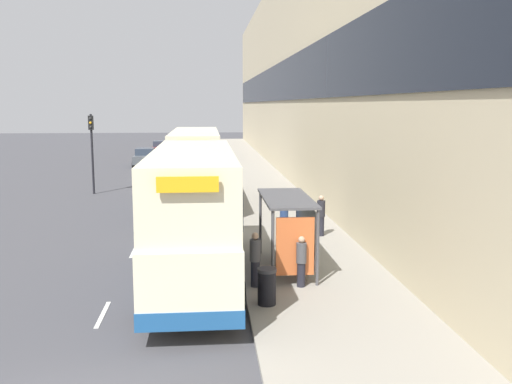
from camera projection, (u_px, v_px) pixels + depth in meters
The scene contains 22 objects.
pavement at pixel (249, 172), 48.64m from camera, with size 5.00×93.00×0.14m.
terrace_facade at pixel (296, 72), 47.72m from camera, with size 3.10×93.00×16.85m.
lane_mark_1 at pixel (103, 314), 15.69m from camera, with size 0.12×2.00×0.01m.
lane_mark_2 at pixel (134, 251), 22.47m from camera, with size 0.12×2.00×0.01m.
lane_mark_3 at pixel (150, 217), 29.26m from camera, with size 0.12×2.00×0.01m.
lane_mark_4 at pixel (161, 196), 36.05m from camera, with size 0.12×2.00×0.01m.
lane_mark_5 at pixel (168, 182), 42.84m from camera, with size 0.12×2.00×0.01m.
lane_mark_6 at pixel (173, 171), 49.62m from camera, with size 0.12×2.00×0.01m.
lane_mark_7 at pixel (177, 163), 56.41m from camera, with size 0.12×2.00×0.01m.
lane_mark_8 at pixel (180, 157), 63.20m from camera, with size 0.12×2.00×0.01m.
bus_shelter at pixel (293, 220), 19.12m from camera, with size 1.60×4.20×2.48m.
double_decker_bus_near at pixel (194, 213), 18.26m from camera, with size 2.85×10.69×4.30m.
double_decker_bus_ahead at pixel (196, 167), 31.62m from camera, with size 2.85×11.44×4.30m.
car_0 at pixel (145, 157), 53.62m from camera, with size 2.10×4.16×1.67m.
car_1 at pixel (200, 151), 61.21m from camera, with size 2.08×4.53×1.70m.
car_2 at pixel (161, 149), 63.85m from camera, with size 1.99×4.04×1.72m.
pedestrian_at_shelter at pixel (284, 221), 23.16m from camera, with size 0.34×0.34×1.73m.
pedestrian_1 at pixel (321, 215), 24.40m from camera, with size 0.35×0.35×1.76m.
pedestrian_2 at pixel (301, 261), 17.55m from camera, with size 0.32×0.32×1.60m.
pedestrian_3 at pixel (255, 259), 17.54m from camera, with size 0.34×0.34×1.71m.
litter_bin at pixel (267, 286), 16.01m from camera, with size 0.55×0.55×1.05m.
traffic_light_far_kerb at pixel (92, 141), 36.43m from camera, with size 0.30×0.32×5.14m.
Camera 1 is at (2.90, -9.72, 5.72)m, focal length 40.00 mm.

